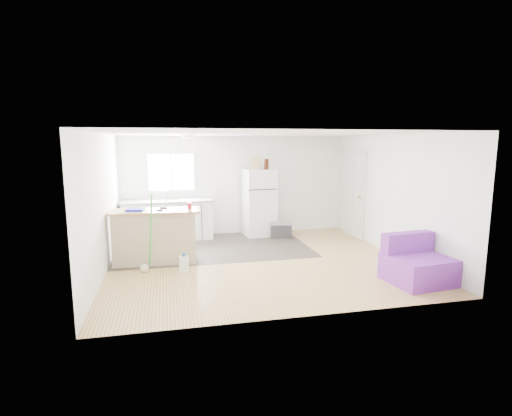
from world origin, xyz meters
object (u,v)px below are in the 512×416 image
(mop, at_px, (146,259))
(blue_tray, at_px, (135,210))
(kitchen_cabinets, at_px, (168,220))
(peninsula, at_px, (155,236))
(cooler, at_px, (281,229))
(cleaner_jug, at_px, (184,264))
(red_cup, at_px, (190,206))
(cardboard_box, at_px, (255,163))
(bottle_left, at_px, (265,164))
(refrigerator, at_px, (259,203))
(purple_seat, at_px, (416,265))
(bottle_right, at_px, (267,164))

(mop, height_order, blue_tray, mop)
(kitchen_cabinets, distance_m, peninsula, 1.82)
(kitchen_cabinets, xyz_separation_m, cooler, (2.63, -0.37, -0.28))
(cleaner_jug, relative_size, red_cup, 2.76)
(cardboard_box, relative_size, bottle_left, 1.20)
(kitchen_cabinets, relative_size, refrigerator, 1.31)
(peninsula, height_order, cardboard_box, cardboard_box)
(cooler, relative_size, cleaner_jug, 1.69)
(cooler, height_order, blue_tray, blue_tray)
(cardboard_box, bearing_deg, purple_seat, -63.89)
(blue_tray, relative_size, cardboard_box, 1.00)
(purple_seat, bearing_deg, kitchen_cabinets, 129.72)
(peninsula, distance_m, mop, 0.60)
(peninsula, relative_size, cardboard_box, 5.57)
(blue_tray, bearing_deg, kitchen_cabinets, 72.38)
(purple_seat, xyz_separation_m, bottle_right, (-1.55, 3.76, 1.46))
(cooler, height_order, bottle_right, bottle_right)
(red_cup, height_order, blue_tray, red_cup)
(refrigerator, distance_m, bottle_right, 0.95)
(kitchen_cabinets, distance_m, cardboard_box, 2.44)
(refrigerator, bearing_deg, cleaner_jug, -133.10)
(cleaner_jug, xyz_separation_m, bottle_left, (2.05, 2.33, 1.59))
(mop, height_order, bottle_left, bottle_left)
(red_cup, bearing_deg, bottle_left, 41.25)
(blue_tray, bearing_deg, cardboard_box, 33.41)
(mop, xyz_separation_m, red_cup, (0.81, 0.51, 0.84))
(refrigerator, height_order, purple_seat, refrigerator)
(purple_seat, xyz_separation_m, cleaner_jug, (-3.66, 1.34, -0.13))
(cooler, bearing_deg, refrigerator, 153.98)
(mop, relative_size, cardboard_box, 4.60)
(refrigerator, distance_m, cooler, 0.83)
(red_cup, bearing_deg, cardboard_box, 46.14)
(cleaner_jug, xyz_separation_m, red_cup, (0.16, 0.67, 0.92))
(mop, xyz_separation_m, blue_tray, (-0.18, 0.49, 0.79))
(kitchen_cabinets, distance_m, purple_seat, 5.46)
(purple_seat, height_order, bottle_left, bottle_left)
(blue_tray, height_order, bottle_left, bottle_left)
(peninsula, bearing_deg, cooler, 29.91)
(purple_seat, bearing_deg, cardboard_box, 110.14)
(mop, bearing_deg, kitchen_cabinets, 63.54)
(kitchen_cabinets, xyz_separation_m, bottle_left, (2.29, -0.15, 1.26))
(kitchen_cabinets, relative_size, cooler, 3.76)
(red_cup, bearing_deg, blue_tray, -178.95)
(mop, distance_m, cardboard_box, 3.67)
(purple_seat, bearing_deg, bottle_right, 106.39)
(bottle_left, bearing_deg, kitchen_cabinets, 176.33)
(purple_seat, relative_size, red_cup, 8.40)
(blue_tray, xyz_separation_m, cardboard_box, (2.65, 1.75, 0.74))
(cleaner_jug, relative_size, bottle_right, 1.33)
(kitchen_cabinets, distance_m, cleaner_jug, 2.51)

